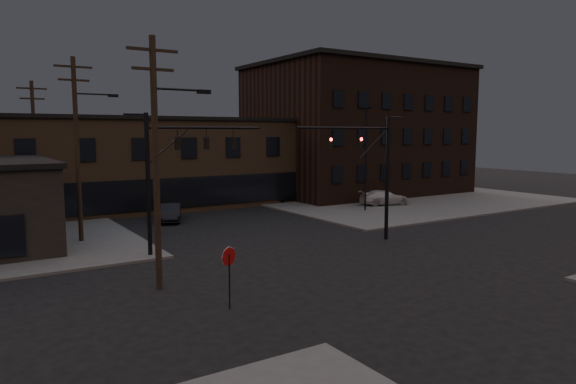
# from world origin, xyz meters

# --- Properties ---
(ground) EXTENTS (140.00, 140.00, 0.00)m
(ground) POSITION_xyz_m (0.00, 0.00, 0.00)
(ground) COLOR black
(ground) RESTS_ON ground
(sidewalk_ne) EXTENTS (30.00, 30.00, 0.15)m
(sidewalk_ne) POSITION_xyz_m (22.00, 22.00, 0.07)
(sidewalk_ne) COLOR #474744
(sidewalk_ne) RESTS_ON ground
(building_row) EXTENTS (40.00, 12.00, 8.00)m
(building_row) POSITION_xyz_m (0.00, 28.00, 4.00)
(building_row) COLOR brown
(building_row) RESTS_ON ground
(building_right) EXTENTS (22.00, 16.00, 14.00)m
(building_right) POSITION_xyz_m (22.00, 26.00, 7.00)
(building_right) COLOR black
(building_right) RESTS_ON ground
(traffic_signal_near) EXTENTS (7.12, 0.24, 8.00)m
(traffic_signal_near) POSITION_xyz_m (5.36, 4.50, 4.93)
(traffic_signal_near) COLOR black
(traffic_signal_near) RESTS_ON ground
(traffic_signal_far) EXTENTS (7.12, 0.24, 8.00)m
(traffic_signal_far) POSITION_xyz_m (-6.72, 8.00, 5.01)
(traffic_signal_far) COLOR black
(traffic_signal_far) RESTS_ON ground
(stop_sign) EXTENTS (0.72, 0.33, 2.48)m
(stop_sign) POSITION_xyz_m (-8.00, -1.99, 1.84)
(stop_sign) COLOR black
(stop_sign) RESTS_ON ground
(utility_pole_near) EXTENTS (3.70, 0.28, 11.00)m
(utility_pole_near) POSITION_xyz_m (-9.43, 2.00, 5.87)
(utility_pole_near) COLOR black
(utility_pole_near) RESTS_ON ground
(utility_pole_mid) EXTENTS (3.70, 0.28, 11.50)m
(utility_pole_mid) POSITION_xyz_m (-10.44, 14.00, 6.13)
(utility_pole_mid) COLOR black
(utility_pole_mid) RESTS_ON ground
(utility_pole_far) EXTENTS (2.20, 0.28, 11.00)m
(utility_pole_far) POSITION_xyz_m (-11.50, 26.00, 5.78)
(utility_pole_far) COLOR black
(utility_pole_far) RESTS_ON ground
(lot_light_a) EXTENTS (1.50, 0.28, 9.14)m
(lot_light_a) POSITION_xyz_m (13.00, 14.00, 5.51)
(lot_light_a) COLOR black
(lot_light_a) RESTS_ON ground
(lot_light_b) EXTENTS (1.50, 0.28, 9.14)m
(lot_light_b) POSITION_xyz_m (19.00, 19.00, 5.51)
(lot_light_b) COLOR black
(lot_light_b) RESTS_ON ground
(parked_car_lot_a) EXTENTS (4.32, 2.05, 1.43)m
(parked_car_lot_a) POSITION_xyz_m (10.64, 22.61, 0.86)
(parked_car_lot_a) COLOR black
(parked_car_lot_a) RESTS_ON sidewalk_ne
(parked_car_lot_b) EXTENTS (5.04, 3.20, 1.36)m
(parked_car_lot_b) POSITION_xyz_m (16.84, 15.68, 0.83)
(parked_car_lot_b) COLOR #B1B1B3
(parked_car_lot_b) RESTS_ON sidewalk_ne
(car_crossing) EXTENTS (2.97, 4.50, 1.40)m
(car_crossing) POSITION_xyz_m (-2.97, 18.63, 0.70)
(car_crossing) COLOR black
(car_crossing) RESTS_ON ground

